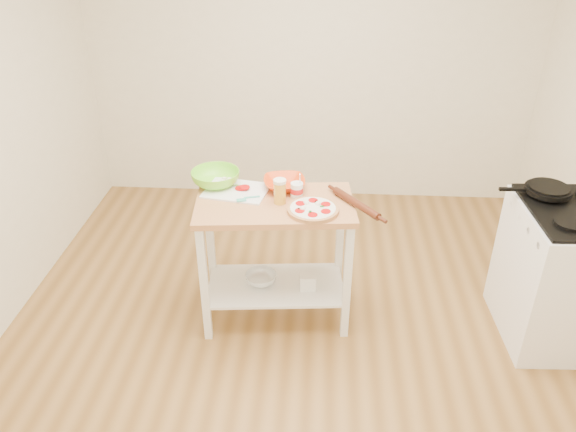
% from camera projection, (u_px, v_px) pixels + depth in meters
% --- Properties ---
extents(room_shell, '(4.04, 4.54, 2.74)m').
position_uv_depth(room_shell, '(300.00, 163.00, 2.97)').
color(room_shell, olive).
rests_on(room_shell, ground).
extents(prep_island, '(1.04, 0.63, 0.90)m').
position_uv_depth(prep_island, '(275.00, 237.00, 3.66)').
color(prep_island, tan).
rests_on(prep_island, ground).
extents(gas_stove, '(0.66, 0.76, 1.11)m').
position_uv_depth(gas_stove, '(562.00, 273.00, 3.59)').
color(gas_stove, white).
rests_on(gas_stove, ground).
extents(skillet, '(0.45, 0.28, 0.03)m').
position_uv_depth(skillet, '(547.00, 190.00, 3.51)').
color(skillet, black).
rests_on(skillet, gas_stove).
extents(pizza, '(0.32, 0.32, 0.05)m').
position_uv_depth(pizza, '(313.00, 209.00, 3.42)').
color(pizza, tan).
rests_on(pizza, prep_island).
extents(cutting_board, '(0.45, 0.37, 0.04)m').
position_uv_depth(cutting_board, '(236.00, 190.00, 3.66)').
color(cutting_board, white).
rests_on(cutting_board, prep_island).
extents(spatula, '(0.14, 0.09, 0.01)m').
position_uv_depth(spatula, '(247.00, 198.00, 3.54)').
color(spatula, '#41AF98').
rests_on(spatula, cutting_board).
extents(knife, '(0.27, 0.05, 0.01)m').
position_uv_depth(knife, '(221.00, 184.00, 3.71)').
color(knife, silver).
rests_on(knife, cutting_board).
extents(orange_bowl, '(0.31, 0.31, 0.07)m').
position_uv_depth(orange_bowl, '(284.00, 184.00, 3.68)').
color(orange_bowl, '#E7420F').
rests_on(orange_bowl, prep_island).
extents(green_bowl, '(0.38, 0.38, 0.10)m').
position_uv_depth(green_bowl, '(216.00, 178.00, 3.71)').
color(green_bowl, '#7CE22C').
rests_on(green_bowl, prep_island).
extents(beer_pint, '(0.08, 0.08, 0.16)m').
position_uv_depth(beer_pint, '(280.00, 191.00, 3.48)').
color(beer_pint, gold).
rests_on(beer_pint, prep_island).
extents(yogurt_tub, '(0.08, 0.08, 0.17)m').
position_uv_depth(yogurt_tub, '(297.00, 190.00, 3.57)').
color(yogurt_tub, white).
rests_on(yogurt_tub, prep_island).
extents(rolling_pin, '(0.29, 0.36, 0.05)m').
position_uv_depth(rolling_pin, '(356.00, 204.00, 3.46)').
color(rolling_pin, '#4F2212').
rests_on(rolling_pin, prep_island).
extents(shelf_glass_bowl, '(0.25, 0.25, 0.07)m').
position_uv_depth(shelf_glass_bowl, '(261.00, 278.00, 3.85)').
color(shelf_glass_bowl, silver).
rests_on(shelf_glass_bowl, prep_island).
extents(shelf_bin, '(0.12, 0.12, 0.11)m').
position_uv_depth(shelf_bin, '(308.00, 281.00, 3.79)').
color(shelf_bin, white).
rests_on(shelf_bin, prep_island).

